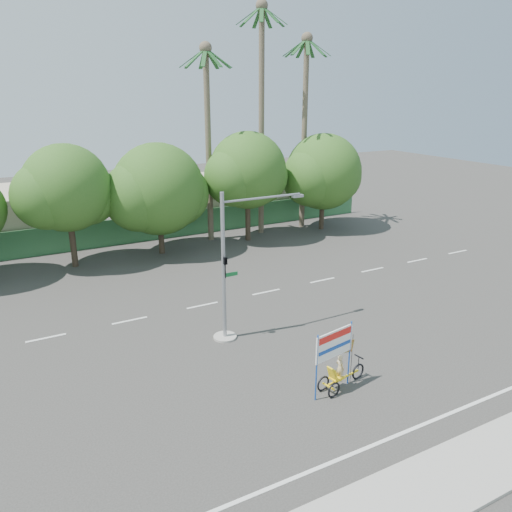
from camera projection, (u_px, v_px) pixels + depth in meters
name	position (u px, v px, depth m)	size (l,w,h in m)	color
ground	(317.00, 363.00, 21.45)	(120.00, 120.00, 0.00)	#33302D
sidewalk_near	(459.00, 474.00, 15.17)	(50.00, 2.40, 0.12)	gray
fence	(160.00, 227.00, 39.10)	(38.00, 0.08, 2.00)	#336B3D
building_left	(14.00, 217.00, 38.04)	(12.00, 8.00, 4.00)	#C3B59B
building_right	(227.00, 197.00, 46.21)	(14.00, 8.00, 3.60)	#C3B59B
tree_left	(66.00, 191.00, 31.72)	(6.66, 5.60, 8.07)	#473828
tree_center	(158.00, 192.00, 34.61)	(7.62, 6.40, 7.85)	#473828
tree_right	(247.00, 173.00, 37.52)	(6.90, 5.80, 8.36)	#473828
tree_far_right	(323.00, 174.00, 40.85)	(7.38, 6.20, 7.94)	#473828
palm_tall	(261.00, 100.00, 38.04)	(3.73, 3.79, 17.45)	#70604C
palm_mid	(305.00, 113.00, 40.18)	(3.73, 3.79, 15.45)	#70604C
palm_short	(208.00, 123.00, 36.52)	(3.73, 3.79, 14.45)	#70604C
traffic_signal	(230.00, 279.00, 22.87)	(4.72, 1.10, 7.00)	gray
trike_billboard	(338.00, 364.00, 19.26)	(2.79, 0.91, 2.77)	black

